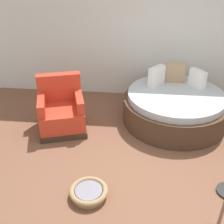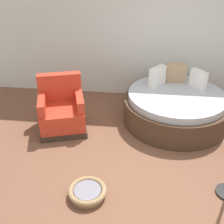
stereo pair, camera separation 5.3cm
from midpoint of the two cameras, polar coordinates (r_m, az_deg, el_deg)
The scene contains 5 objects.
ground_plane at distance 4.25m, azimuth 9.32°, elevation -12.22°, with size 8.00×8.00×0.02m, color brown.
back_wall at distance 5.88m, azimuth 9.90°, elevation 16.82°, with size 8.00×0.12×2.99m, color silver.
round_daybed at distance 5.31m, azimuth 13.01°, elevation 0.99°, with size 1.90×1.90×0.96m.
red_armchair at distance 5.05m, azimuth -9.85°, elevation 0.18°, with size 0.99×0.99×0.94m.
pet_basket at distance 3.83m, azimuth -4.61°, elevation -15.90°, with size 0.51×0.51×0.13m.
Camera 2 is at (-0.29, -3.12, 2.84)m, focal length 44.90 mm.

